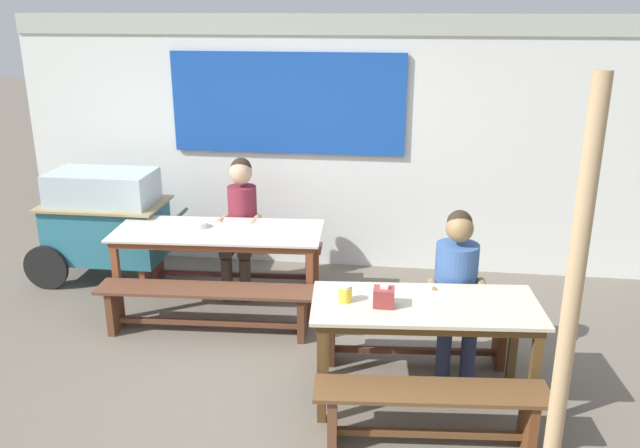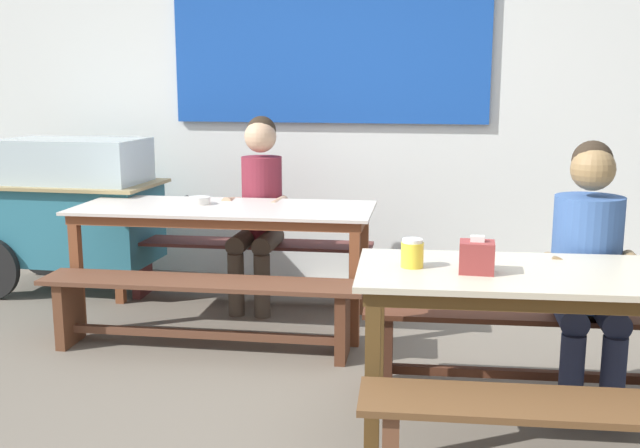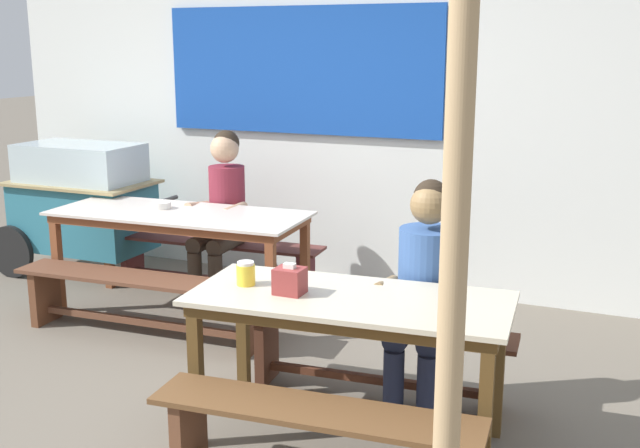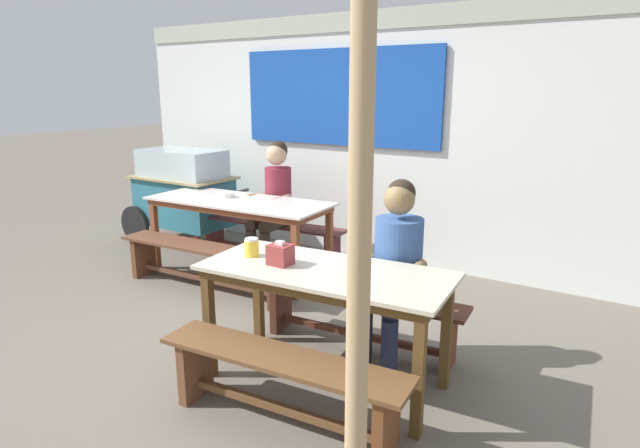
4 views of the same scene
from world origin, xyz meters
TOP-DOWN VIEW (x-y plane):
  - ground_plane at (0.00, 0.00)m, footprint 40.00×40.00m
  - backdrop_wall at (-0.02, 2.46)m, footprint 6.68×0.23m
  - dining_table_far at (-0.91, 1.19)m, footprint 1.93×0.85m
  - dining_table_near at (0.94, -0.11)m, footprint 1.62×0.82m
  - bench_far_back at (-0.94, 1.72)m, footprint 1.83×0.41m
  - bench_far_front at (-0.89, 0.67)m, footprint 1.90×0.42m
  - bench_near_back at (0.89, 0.42)m, footprint 1.59×0.42m
  - bench_near_front at (0.98, -0.64)m, footprint 1.51×0.43m
  - food_cart at (-2.26, 1.71)m, footprint 1.51×0.75m
  - person_center_facing at (-0.82, 1.65)m, footprint 0.40×0.58m
  - person_right_near_table at (1.18, 0.38)m, footprint 0.45×0.54m
  - tissue_box at (0.65, -0.19)m, footprint 0.14×0.12m
  - condiment_jar at (0.38, -0.15)m, footprint 0.10×0.10m
  - soup_bowl at (-1.10, 1.24)m, footprint 0.14×0.14m
  - wooden_support_post at (1.65, -1.01)m, footprint 0.10×0.10m

SIDE VIEW (x-z plane):
  - ground_plane at x=0.00m, z-range 0.00..0.00m
  - bench_near_front at x=0.98m, z-range 0.07..0.50m
  - bench_near_back at x=0.89m, z-range 0.07..0.50m
  - bench_far_back at x=-0.94m, z-range 0.07..0.50m
  - bench_far_front at x=-0.89m, z-range 0.08..0.51m
  - food_cart at x=-2.26m, z-range 0.08..1.23m
  - dining_table_near at x=0.94m, z-range 0.30..1.07m
  - dining_table_far at x=-0.91m, z-range 0.31..1.08m
  - person_right_near_table at x=1.18m, z-range 0.08..1.36m
  - person_center_facing at x=-0.82m, z-range 0.08..1.41m
  - soup_bowl at x=-1.10m, z-range 0.77..0.82m
  - condiment_jar at x=0.38m, z-range 0.77..0.89m
  - tissue_box at x=0.65m, z-range 0.76..0.92m
  - wooden_support_post at x=1.65m, z-range 0.00..2.44m
  - backdrop_wall at x=-0.02m, z-range 0.07..2.71m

